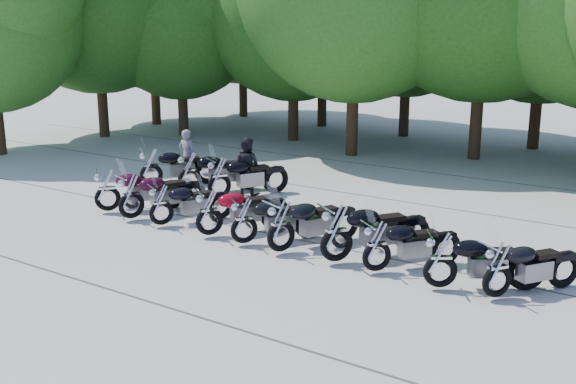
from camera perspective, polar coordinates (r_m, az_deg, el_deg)
The scene contains 23 objects.
ground at distance 14.63m, azimuth -3.26°, elevation -5.38°, with size 90.00×90.00×0.00m, color #A4A094.
tree_0 at distance 33.74m, azimuth -11.50°, elevation 14.85°, with size 7.50×7.50×9.21m.
tree_1 at distance 30.15m, azimuth -9.17°, elevation 14.32°, with size 6.97×6.97×8.55m.
tree_2 at distance 28.48m, azimuth 0.47°, elevation 15.02°, with size 7.31×7.31×8.97m.
tree_9 at distance 35.99m, azimuth -3.93°, elevation 15.14°, with size 7.59×7.59×9.32m.
tree_10 at distance 32.54m, azimuth 3.00°, elevation 15.50°, with size 7.78×7.78×9.55m.
tree_11 at distance 29.98m, azimuth 10.18°, elevation 15.11°, with size 7.56×7.56×9.28m.
tree_12 at distance 28.25m, azimuth 20.99°, elevation 14.96°, with size 7.88×7.88×9.67m.
motorcycle_0 at distance 18.24m, azimuth -15.07°, elevation 0.26°, with size 0.71×2.33×1.32m, color #3B081C, non-canonical shape.
motorcycle_1 at distance 17.39m, azimuth -13.16°, elevation -0.25°, with size 0.73×2.38×1.35m, color #31061A, non-canonical shape.
motorcycle_2 at distance 16.70m, azimuth -10.69°, elevation -0.96°, with size 0.65×2.13×1.21m, color black, non-canonical shape.
motorcycle_3 at distance 15.71m, azimuth -6.69°, elevation -1.59°, with size 0.70×2.30×1.30m, color maroon, non-canonical shape.
motorcycle_4 at distance 15.07m, azimuth -3.75°, elevation -2.32°, with size 0.67×2.19×1.24m, color black, non-canonical shape.
motorcycle_5 at distance 14.47m, azimuth -0.60°, elevation -2.77°, with size 0.73×2.39×1.35m, color black, non-canonical shape.
motorcycle_6 at distance 13.90m, azimuth 4.14°, elevation -3.34°, with size 0.77×2.54×1.44m, color black, non-canonical shape.
motorcycle_7 at distance 13.50m, azimuth 7.55°, elevation -4.45°, with size 0.66×2.16×1.22m, color black, non-canonical shape.
motorcycle_8 at distance 12.88m, azimuth 12.82°, elevation -5.51°, with size 0.68×2.24×1.26m, color black, non-canonical shape.
motorcycle_9 at distance 12.72m, azimuth 17.34°, elevation -6.19°, with size 0.65×2.15×1.21m, color black, non-canonical shape.
motorcycle_10 at distance 20.68m, azimuth -11.53°, elevation 2.14°, with size 0.74×2.42×1.37m, color black, non-canonical shape.
motorcycle_11 at distance 19.79m, azimuth -8.34°, elevation 1.79°, with size 0.75×2.47×1.40m, color black, non-canonical shape.
motorcycle_12 at distance 18.99m, azimuth -5.85°, elevation 1.31°, with size 0.74×2.44×1.38m, color black, non-canonical shape.
rider_0 at distance 21.30m, azimuth -8.52°, elevation 3.04°, with size 0.61×0.40×1.68m, color gray.
rider_1 at distance 19.52m, azimuth -3.54°, elevation 2.20°, with size 0.83×0.64×1.70m, color black.
Camera 1 is at (8.30, -11.01, 4.89)m, focal length 42.00 mm.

